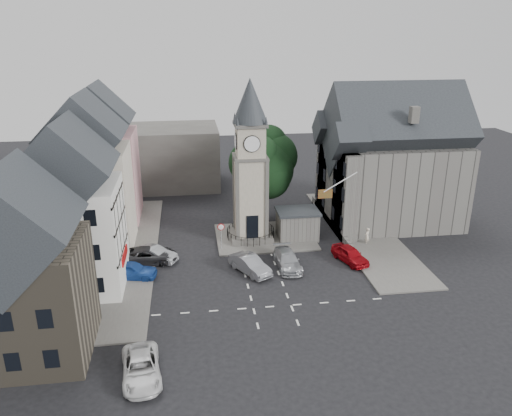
{
  "coord_description": "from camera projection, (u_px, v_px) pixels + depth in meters",
  "views": [
    {
      "loc": [
        -5.92,
        -39.12,
        20.75
      ],
      "look_at": [
        0.16,
        5.0,
        4.44
      ],
      "focal_mm": 35.0,
      "sensor_mm": 36.0,
      "label": 1
    }
  ],
  "objects": [
    {
      "name": "car_east_red",
      "position": [
        350.0,
        255.0,
        46.38
      ],
      "size": [
        3.02,
        4.63,
        1.47
      ],
      "primitive_type": "imported",
      "rotation": [
        0.0,
        0.0,
        0.33
      ],
      "color": "#9E0810",
      "rests_on": "ground"
    },
    {
      "name": "car_west_blue",
      "position": [
        131.0,
        270.0,
        43.34
      ],
      "size": [
        4.77,
        2.66,
        1.53
      ],
      "primitive_type": "imported",
      "rotation": [
        0.0,
        0.0,
        1.37
      ],
      "color": "#1B4295",
      "rests_on": "ground"
    },
    {
      "name": "pavement_west",
      "position": [
        125.0,
        253.0,
        48.24
      ],
      "size": [
        6.0,
        30.0,
        0.14
      ],
      "primitive_type": "cube",
      "color": "#595651",
      "rests_on": "ground"
    },
    {
      "name": "car_west_silver",
      "position": [
        155.0,
        254.0,
        46.51
      ],
      "size": [
        4.46,
        3.31,
        1.41
      ],
      "primitive_type": "imported",
      "rotation": [
        0.0,
        0.0,
        1.08
      ],
      "color": "#A6A8AE",
      "rests_on": "ground"
    },
    {
      "name": "backdrop_west",
      "position": [
        144.0,
        157.0,
        67.42
      ],
      "size": [
        20.0,
        10.0,
        8.0
      ],
      "primitive_type": "cube",
      "color": "#4C4944",
      "rests_on": "ground"
    },
    {
      "name": "terrace_pink",
      "position": [
        102.0,
        162.0,
        54.92
      ],
      "size": [
        8.1,
        7.6,
        12.8
      ],
      "color": "pink",
      "rests_on": "ground"
    },
    {
      "name": "ground",
      "position": [
        262.0,
        274.0,
        44.28
      ],
      "size": [
        120.0,
        120.0,
        0.0
      ],
      "primitive_type": "plane",
      "color": "black",
      "rests_on": "ground"
    },
    {
      "name": "town_tree",
      "position": [
        263.0,
        160.0,
        54.24
      ],
      "size": [
        7.2,
        7.2,
        10.8
      ],
      "color": "black",
      "rests_on": "ground"
    },
    {
      "name": "east_building",
      "position": [
        389.0,
        167.0,
        54.36
      ],
      "size": [
        14.4,
        11.4,
        12.6
      ],
      "color": "#5C5955",
      "rests_on": "ground"
    },
    {
      "name": "central_island",
      "position": [
        265.0,
        237.0,
        51.89
      ],
      "size": [
        10.0,
        8.0,
        0.16
      ],
      "primitive_type": "cube",
      "color": "#595651",
      "rests_on": "ground"
    },
    {
      "name": "building_sw_stone",
      "position": [
        21.0,
        282.0,
        31.9
      ],
      "size": [
        8.6,
        7.6,
        10.4
      ],
      "color": "#4A4337",
      "rests_on": "ground"
    },
    {
      "name": "pavement_east",
      "position": [
        362.0,
        232.0,
        53.24
      ],
      "size": [
        6.0,
        26.0,
        0.14
      ],
      "primitive_type": "cube",
      "color": "#595651",
      "rests_on": "ground"
    },
    {
      "name": "flagpole",
      "position": [
        340.0,
        182.0,
        46.62
      ],
      "size": [
        3.68,
        0.1,
        2.74
      ],
      "color": "white",
      "rests_on": "ground"
    },
    {
      "name": "pedestrian",
      "position": [
        367.0,
        236.0,
        50.06
      ],
      "size": [
        0.76,
        0.75,
        1.77
      ],
      "primitive_type": "imported",
      "rotation": [
        0.0,
        0.0,
        3.88
      ],
      "color": "beige",
      "rests_on": "ground"
    },
    {
      "name": "warning_sign_post",
      "position": [
        221.0,
        232.0,
        48.23
      ],
      "size": [
        0.7,
        0.19,
        2.85
      ],
      "color": "black",
      "rests_on": "ground"
    },
    {
      "name": "terrace_tudor",
      "position": [
        72.0,
        218.0,
        40.17
      ],
      "size": [
        8.1,
        7.6,
        12.0
      ],
      "color": "silver",
      "rests_on": "ground"
    },
    {
      "name": "car_island_silver",
      "position": [
        250.0,
        265.0,
        44.36
      ],
      "size": [
        3.71,
        4.82,
        1.53
      ],
      "primitive_type": "imported",
      "rotation": [
        0.0,
        0.0,
        0.52
      ],
      "color": "gray",
      "rests_on": "ground"
    },
    {
      "name": "stone_shelter",
      "position": [
        297.0,
        224.0,
        51.34
      ],
      "size": [
        4.3,
        3.3,
        3.08
      ],
      "color": "#5C5955",
      "rests_on": "ground"
    },
    {
      "name": "road_markings",
      "position": [
        272.0,
        307.0,
        39.17
      ],
      "size": [
        20.0,
        8.0,
        0.01
      ],
      "primitive_type": "cube",
      "color": "silver",
      "rests_on": "ground"
    },
    {
      "name": "clock_tower",
      "position": [
        250.0,
        163.0,
        48.93
      ],
      "size": [
        4.86,
        4.86,
        16.25
      ],
      "color": "#4C4944",
      "rests_on": "ground"
    },
    {
      "name": "terrace_cream",
      "position": [
        89.0,
        184.0,
        47.48
      ],
      "size": [
        8.1,
        7.6,
        12.8
      ],
      "color": "beige",
      "rests_on": "ground"
    },
    {
      "name": "van_sw_white",
      "position": [
        141.0,
        368.0,
        31.06
      ],
      "size": [
        2.88,
        5.25,
        1.39
      ],
      "primitive_type": "imported",
      "rotation": [
        0.0,
        0.0,
        0.12
      ],
      "color": "silver",
      "rests_on": "ground"
    },
    {
      "name": "east_boundary_wall",
      "position": [
        331.0,
        223.0,
        54.61
      ],
      "size": [
        0.4,
        16.0,
        0.9
      ],
      "primitive_type": "cube",
      "color": "#5C5955",
      "rests_on": "ground"
    },
    {
      "name": "car_west_grey",
      "position": [
        148.0,
        255.0,
        46.21
      ],
      "size": [
        5.42,
        2.58,
        1.49
      ],
      "primitive_type": "imported",
      "rotation": [
        0.0,
        0.0,
        1.55
      ],
      "color": "#2A2A2C",
      "rests_on": "ground"
    },
    {
      "name": "car_island_east",
      "position": [
        287.0,
        260.0,
        45.33
      ],
      "size": [
        2.17,
        4.97,
        1.42
      ],
      "primitive_type": "imported",
      "rotation": [
        0.0,
        0.0,
        0.04
      ],
      "color": "#A9ACB1",
      "rests_on": "ground"
    }
  ]
}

